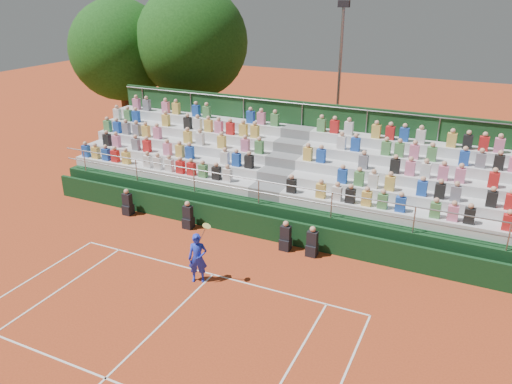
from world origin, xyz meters
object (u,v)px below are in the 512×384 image
at_px(tennis_player, 198,258).
at_px(floodlight_mast, 340,72).
at_px(tree_west, 120,50).
at_px(tree_east, 192,43).

relative_size(tennis_player, floodlight_mast, 0.26).
xyz_separation_m(tree_west, floodlight_mast, (13.13, 2.11, -0.72)).
relative_size(tree_east, floodlight_mast, 1.10).
bearing_deg(tree_west, tree_east, 13.93).
xyz_separation_m(tennis_player, tree_east, (-8.36, 13.49, 5.35)).
xyz_separation_m(tennis_player, tree_west, (-12.80, 12.38, 4.83)).
height_order(tree_east, floodlight_mast, tree_east).
height_order(tennis_player, tree_west, tree_west).
relative_size(tennis_player, tree_east, 0.23).
relative_size(tennis_player, tree_west, 0.25).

